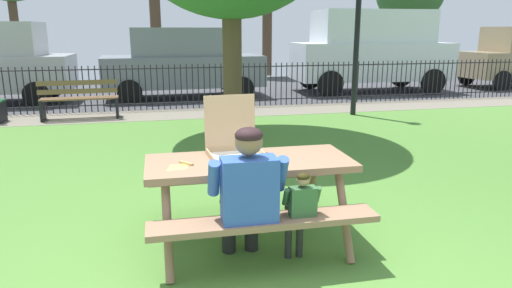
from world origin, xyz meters
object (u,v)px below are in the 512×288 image
pizza_slice_on_table (180,165)px  parked_car_right (371,49)px  parked_car_center (182,62)px  picnic_table_foreground (249,178)px  park_bench_center (80,100)px  adult_at_table (247,192)px  pizza_box_open (234,142)px  child_at_table (300,208)px

pizza_slice_on_table → parked_car_right: 11.38m
pizza_slice_on_table → parked_car_center: (0.66, 9.38, 0.23)m
parked_car_center → pizza_slice_on_table: bearing=-94.0°
picnic_table_foreground → park_bench_center: bearing=109.7°
parked_car_center → parked_car_right: bearing=0.0°
park_bench_center → parked_car_center: parked_car_center is taller
adult_at_table → parked_car_center: (0.18, 9.82, 0.35)m
pizza_slice_on_table → parked_car_center: size_ratio=0.05×
adult_at_table → parked_car_right: bearing=58.9°
pizza_box_open → parked_car_center: parked_car_center is taller
parked_car_center → adult_at_table: bearing=-91.0°
pizza_slice_on_table → adult_at_table: (0.48, -0.43, -0.12)m
pizza_box_open → park_bench_center: bearing=109.3°
pizza_box_open → park_bench_center: 6.78m
parked_car_center → picnic_table_foreground: bearing=-90.3°
pizza_box_open → adult_at_table: size_ratio=0.45×
child_at_table → parked_car_right: size_ratio=0.17×
pizza_box_open → pizza_slice_on_table: (-0.50, -0.23, -0.12)m
picnic_table_foreground → parked_car_right: size_ratio=0.38×
pizza_slice_on_table → picnic_table_foreground: bearing=6.1°
adult_at_table → park_bench_center: size_ratio=0.74×
picnic_table_foreground → pizza_slice_on_table: bearing=-173.9°
parked_car_right → parked_car_center: bearing=-180.0°
picnic_table_foreground → pizza_box_open: 0.36m
pizza_box_open → park_bench_center: (-2.24, 6.38, -0.48)m
pizza_slice_on_table → park_bench_center: size_ratio=0.15×
pizza_slice_on_table → parked_car_center: parked_car_center is taller
child_at_table → parked_car_right: (5.51, 9.86, 0.81)m
pizza_slice_on_table → park_bench_center: park_bench_center is taller
picnic_table_foreground → child_at_table: bearing=-61.1°
park_bench_center → picnic_table_foreground: bearing=-70.3°
adult_at_table → park_bench_center: (-2.22, 7.05, -0.24)m
child_at_table → parked_car_center: bearing=91.4°
child_at_table → parked_car_right: bearing=60.8°
picnic_table_foreground → pizza_box_open: pizza_box_open is taller
picnic_table_foreground → adult_at_table: bearing=-104.3°
pizza_box_open → park_bench_center: pizza_box_open is taller
pizza_box_open → adult_at_table: bearing=-91.8°
pizza_slice_on_table → child_at_table: 1.06m
adult_at_table → parked_car_right: size_ratio=0.25×
pizza_box_open → picnic_table_foreground: bearing=-57.3°
parked_car_right → park_bench_center: bearing=-161.2°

